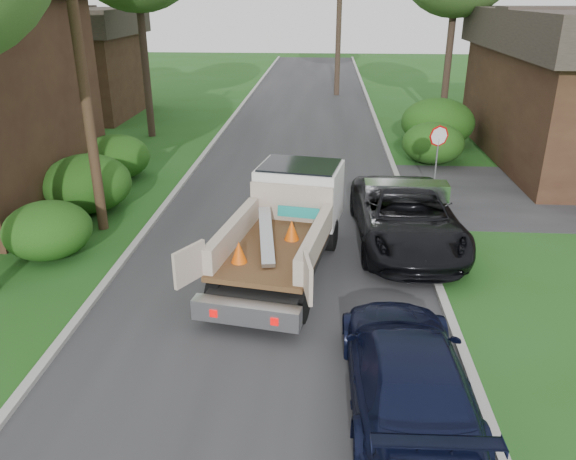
# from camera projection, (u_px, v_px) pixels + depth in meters

# --- Properties ---
(ground) EXTENTS (120.00, 120.00, 0.00)m
(ground) POSITION_uv_depth(u_px,v_px,m) (264.00, 322.00, 12.35)
(ground) COLOR #1F4E16
(ground) RESTS_ON ground
(road) EXTENTS (8.00, 90.00, 0.02)m
(road) POSITION_uv_depth(u_px,v_px,m) (291.00, 182.00, 21.54)
(road) COLOR #28282B
(road) RESTS_ON ground
(curb_left) EXTENTS (0.20, 90.00, 0.12)m
(curb_left) POSITION_uv_depth(u_px,v_px,m) (186.00, 178.00, 21.77)
(curb_left) COLOR #9E9E99
(curb_left) RESTS_ON ground
(curb_right) EXTENTS (0.20, 90.00, 0.12)m
(curb_right) POSITION_uv_depth(u_px,v_px,m) (399.00, 182.00, 21.27)
(curb_right) COLOR #9E9E99
(curb_right) RESTS_ON ground
(stop_sign) EXTENTS (0.71, 0.32, 2.48)m
(stop_sign) POSITION_uv_depth(u_px,v_px,m) (438.00, 145.00, 19.62)
(stop_sign) COLOR slate
(stop_sign) RESTS_ON ground
(utility_pole) EXTENTS (2.42, 1.25, 10.00)m
(utility_pole) POSITION_uv_depth(u_px,v_px,m) (80.00, 53.00, 15.25)
(utility_pole) COLOR #382619
(utility_pole) RESTS_ON ground
(house_left_far) EXTENTS (7.56, 7.56, 6.00)m
(house_left_far) POSITION_uv_depth(u_px,v_px,m) (70.00, 62.00, 32.20)
(house_left_far) COLOR #361F16
(house_left_far) RESTS_ON ground
(hedge_left_a) EXTENTS (2.34, 2.34, 1.53)m
(hedge_left_a) POSITION_uv_depth(u_px,v_px,m) (48.00, 230.00, 15.19)
(hedge_left_a) COLOR #113F0E
(hedge_left_a) RESTS_ON ground
(hedge_left_b) EXTENTS (2.86, 2.86, 1.87)m
(hedge_left_b) POSITION_uv_depth(u_px,v_px,m) (87.00, 183.00, 18.35)
(hedge_left_b) COLOR #113F0E
(hedge_left_b) RESTS_ON ground
(hedge_left_c) EXTENTS (2.60, 2.60, 1.70)m
(hedge_left_c) POSITION_uv_depth(u_px,v_px,m) (116.00, 157.00, 21.62)
(hedge_left_c) COLOR #113F0E
(hedge_left_c) RESTS_ON ground
(hedge_right_a) EXTENTS (2.60, 2.60, 1.70)m
(hedge_right_a) POSITION_uv_depth(u_px,v_px,m) (433.00, 143.00, 23.62)
(hedge_right_a) COLOR #113F0E
(hedge_right_a) RESTS_ON ground
(hedge_right_b) EXTENTS (3.38, 3.38, 2.21)m
(hedge_right_b) POSITION_uv_depth(u_px,v_px,m) (438.00, 122.00, 26.23)
(hedge_right_b) COLOR #113F0E
(hedge_right_b) RESTS_ON ground
(flatbed_truck) EXTENTS (3.61, 6.53, 2.35)m
(flatbed_truck) POSITION_uv_depth(u_px,v_px,m) (290.00, 215.00, 14.80)
(flatbed_truck) COLOR black
(flatbed_truck) RESTS_ON ground
(black_pickup) EXTENTS (3.01, 6.11, 1.67)m
(black_pickup) POSITION_uv_depth(u_px,v_px,m) (406.00, 216.00, 15.95)
(black_pickup) COLOR black
(black_pickup) RESTS_ON ground
(navy_suv) EXTENTS (2.15, 5.06, 1.45)m
(navy_suv) POSITION_uv_depth(u_px,v_px,m) (406.00, 370.00, 9.61)
(navy_suv) COLOR black
(navy_suv) RESTS_ON ground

